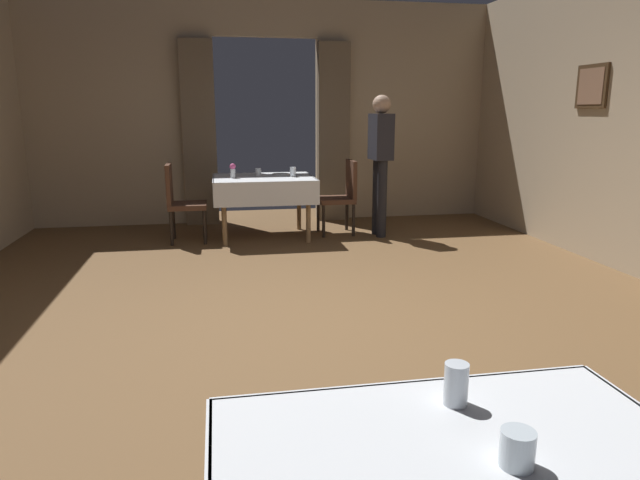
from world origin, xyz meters
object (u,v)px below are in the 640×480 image
(glass_near_b, at_px, (517,449))
(flower_vase_mid, at_px, (233,170))
(chair_mid_left, at_px, (180,199))
(chair_mid_right, at_px, (342,193))
(glass_near_a, at_px, (456,384))
(glass_mid_b, at_px, (293,172))
(plate_mid_d, at_px, (281,174))
(dining_table_mid, at_px, (263,185))
(person_waiter_by_doorway, at_px, (381,154))
(glass_mid_c, at_px, (258,172))

(glass_near_b, bearing_deg, flower_vase_mid, 94.52)
(chair_mid_left, height_order, chair_mid_right, same)
(glass_near_a, xyz_separation_m, glass_mid_b, (0.29, 5.49, -0.00))
(glass_mid_b, relative_size, plate_mid_d, 0.54)
(dining_table_mid, relative_size, chair_mid_left, 1.31)
(glass_near_a, relative_size, glass_near_b, 1.37)
(glass_near_a, relative_size, glass_mid_b, 1.00)
(chair_mid_left, xyz_separation_m, glass_near_a, (1.06, -5.47, 0.29))
(dining_table_mid, bearing_deg, chair_mid_right, 2.50)
(dining_table_mid, xyz_separation_m, person_waiter_by_doorway, (1.42, -0.16, 0.37))
(glass_near_b, bearing_deg, glass_mid_b, 87.34)
(glass_near_b, xyz_separation_m, flower_vase_mid, (-0.46, 5.76, 0.05))
(person_waiter_by_doorway, bearing_deg, dining_table_mid, 173.56)
(glass_near_a, bearing_deg, glass_near_b, -85.45)
(dining_table_mid, xyz_separation_m, glass_near_b, (0.09, -5.83, 0.14))
(flower_vase_mid, relative_size, plate_mid_d, 0.80)
(glass_mid_b, height_order, glass_mid_c, glass_mid_b)
(plate_mid_d, height_order, person_waiter_by_doorway, person_waiter_by_doorway)
(chair_mid_left, distance_m, person_waiter_by_doorway, 2.47)
(glass_near_a, distance_m, person_waiter_by_doorway, 5.56)
(person_waiter_by_doorway, bearing_deg, flower_vase_mid, 177.06)
(glass_near_b, height_order, glass_mid_c, glass_mid_c)
(dining_table_mid, distance_m, glass_near_b, 5.83)
(glass_near_a, xyz_separation_m, glass_mid_c, (-0.12, 5.69, -0.01))
(dining_table_mid, bearing_deg, person_waiter_by_doorway, -6.44)
(flower_vase_mid, relative_size, person_waiter_by_doorway, 0.10)
(flower_vase_mid, relative_size, glass_mid_b, 1.48)
(glass_near_a, distance_m, plate_mid_d, 5.75)
(plate_mid_d, bearing_deg, person_waiter_by_doorway, -17.03)
(glass_mid_b, distance_m, glass_mid_c, 0.45)
(chair_mid_left, distance_m, chair_mid_right, 1.99)
(glass_near_b, bearing_deg, chair_mid_right, 81.26)
(flower_vase_mid, bearing_deg, dining_table_mid, 10.61)
(person_waiter_by_doorway, bearing_deg, glass_near_a, -104.16)
(dining_table_mid, height_order, glass_near_b, glass_near_b)
(glass_near_a, bearing_deg, person_waiter_by_doorway, 75.84)
(glass_mid_c, bearing_deg, chair_mid_right, -5.69)
(flower_vase_mid, xyz_separation_m, glass_mid_c, (0.32, 0.22, -0.05))
(dining_table_mid, relative_size, flower_vase_mid, 6.97)
(glass_mid_b, distance_m, person_waiter_by_doorway, 1.09)
(flower_vase_mid, xyz_separation_m, person_waiter_by_doorway, (1.79, -0.09, 0.18))
(glass_mid_b, bearing_deg, chair_mid_right, 8.75)
(dining_table_mid, distance_m, person_waiter_by_doorway, 1.48)
(flower_vase_mid, bearing_deg, chair_mid_left, -179.54)
(chair_mid_left, bearing_deg, dining_table_mid, 4.25)
(chair_mid_left, bearing_deg, glass_mid_b, 0.82)
(glass_mid_b, bearing_deg, glass_mid_c, 153.68)
(dining_table_mid, xyz_separation_m, flower_vase_mid, (-0.37, -0.07, 0.19))
(glass_near_a, bearing_deg, plate_mid_d, 88.32)
(glass_near_b, xyz_separation_m, glass_mid_b, (0.27, 5.78, 0.02))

